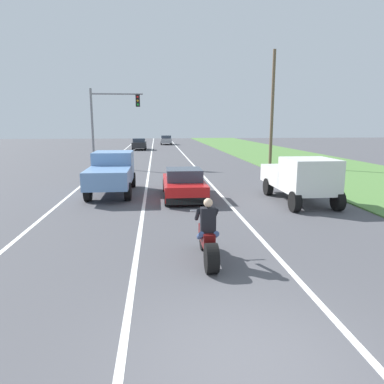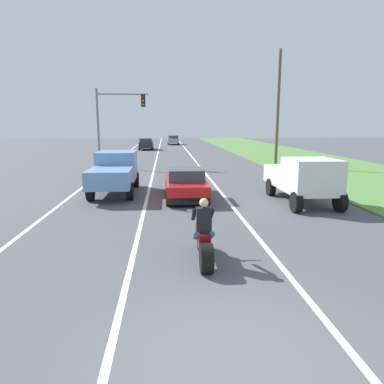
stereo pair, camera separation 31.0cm
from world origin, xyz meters
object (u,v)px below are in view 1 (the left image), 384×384
pickup_truck_right_shoulder_white (300,177)px  motorcycle_with_rider (208,240)px  sports_car_red (184,184)px  distant_car_further_ahead (166,140)px  pickup_truck_left_lane_light_blue (112,171)px  distant_car_far_ahead (139,144)px  traffic_light_mast_near (108,116)px

pickup_truck_right_shoulder_white → motorcycle_with_rider: bearing=-127.3°
sports_car_red → distant_car_further_ahead: distant_car_further_ahead is taller
pickup_truck_right_shoulder_white → distant_car_further_ahead: bearing=95.8°
sports_car_red → pickup_truck_right_shoulder_white: pickup_truck_right_shoulder_white is taller
motorcycle_with_rider → pickup_truck_left_lane_light_blue: (-3.37, 9.16, 0.51)m
motorcycle_with_rider → distant_car_further_ahead: (0.42, 50.92, 0.18)m
distant_car_far_ahead → distant_car_further_ahead: (3.84, 11.59, 0.00)m
motorcycle_with_rider → distant_car_far_ahead: motorcycle_with_rider is taller
sports_car_red → pickup_truck_left_lane_light_blue: 3.68m
traffic_light_mast_near → sports_car_red: bearing=-68.6°
distant_car_further_ahead → distant_car_far_ahead: bearing=-108.3°
pickup_truck_right_shoulder_white → distant_car_far_ahead: (-8.37, 32.84, -0.33)m
motorcycle_with_rider → distant_car_further_ahead: bearing=89.5°
traffic_light_mast_near → distant_car_far_ahead: (1.47, 19.01, -3.18)m
distant_car_far_ahead → distant_car_further_ahead: size_ratio=1.00×
pickup_truck_left_lane_light_blue → distant_car_further_ahead: size_ratio=1.20×
pickup_truck_right_shoulder_white → traffic_light_mast_near: size_ratio=0.80×
sports_car_red → traffic_light_mast_near: (-4.90, 12.52, 3.33)m
traffic_light_mast_near → distant_car_far_ahead: bearing=85.6°
motorcycle_with_rider → distant_car_far_ahead: 39.48m
traffic_light_mast_near → distant_car_further_ahead: (5.31, 30.60, -3.18)m
motorcycle_with_rider → pickup_truck_right_shoulder_white: bearing=52.7°
pickup_truck_left_lane_light_blue → traffic_light_mast_near: (-1.52, 11.16, 2.85)m
distant_car_further_ahead → pickup_truck_right_shoulder_white: bearing=-84.2°
motorcycle_with_rider → sports_car_red: size_ratio=0.51×
motorcycle_with_rider → pickup_truck_right_shoulder_white: pickup_truck_right_shoulder_white is taller
pickup_truck_left_lane_light_blue → distant_car_further_ahead: bearing=84.8°
motorcycle_with_rider → sports_car_red: (0.01, 7.80, 0.04)m
pickup_truck_right_shoulder_white → sports_car_red: bearing=165.2°
motorcycle_with_rider → pickup_truck_right_shoulder_white: size_ratio=0.46×
distant_car_further_ahead → pickup_truck_left_lane_light_blue: bearing=-95.2°
motorcycle_with_rider → distant_car_far_ahead: size_ratio=0.55×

